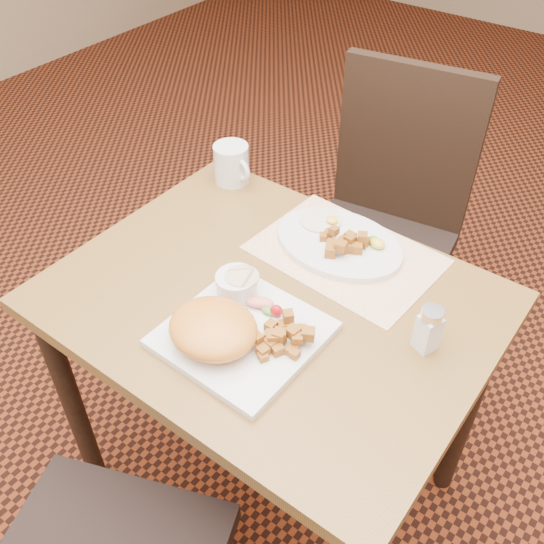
{
  "coord_description": "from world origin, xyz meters",
  "views": [
    {
      "loc": [
        0.55,
        -0.73,
        1.63
      ],
      "look_at": [
        0.0,
        -0.0,
        0.82
      ],
      "focal_mm": 40.0,
      "sensor_mm": 36.0,
      "label": 1
    }
  ],
  "objects_px": {
    "chair_far": "(387,215)",
    "salt_shaker": "(429,328)",
    "plate_oval": "(339,243)",
    "table": "(271,331)",
    "plate_square": "(243,334)",
    "coffee_mug": "(232,164)"
  },
  "relations": [
    {
      "from": "chair_far",
      "to": "salt_shaker",
      "type": "distance_m",
      "value": 0.76
    },
    {
      "from": "chair_far",
      "to": "plate_oval",
      "type": "distance_m",
      "value": 0.51
    },
    {
      "from": "chair_far",
      "to": "plate_oval",
      "type": "relative_size",
      "value": 3.19
    },
    {
      "from": "table",
      "to": "plate_square",
      "type": "xyz_separation_m",
      "value": [
        0.03,
        -0.13,
        0.12
      ]
    },
    {
      "from": "plate_oval",
      "to": "salt_shaker",
      "type": "bearing_deg",
      "value": -28.36
    },
    {
      "from": "plate_square",
      "to": "coffee_mug",
      "type": "xyz_separation_m",
      "value": [
        -0.37,
        0.42,
        0.04
      ]
    },
    {
      "from": "plate_oval",
      "to": "coffee_mug",
      "type": "distance_m",
      "value": 0.38
    },
    {
      "from": "plate_oval",
      "to": "salt_shaker",
      "type": "distance_m",
      "value": 0.34
    },
    {
      "from": "chair_far",
      "to": "coffee_mug",
      "type": "relative_size",
      "value": 8.09
    },
    {
      "from": "salt_shaker",
      "to": "coffee_mug",
      "type": "height_order",
      "value": "coffee_mug"
    },
    {
      "from": "chair_far",
      "to": "salt_shaker",
      "type": "bearing_deg",
      "value": 113.29
    },
    {
      "from": "salt_shaker",
      "to": "chair_far",
      "type": "bearing_deg",
      "value": 122.43
    },
    {
      "from": "salt_shaker",
      "to": "coffee_mug",
      "type": "relative_size",
      "value": 0.83
    },
    {
      "from": "table",
      "to": "coffee_mug",
      "type": "xyz_separation_m",
      "value": [
        -0.34,
        0.29,
        0.16
      ]
    },
    {
      "from": "plate_oval",
      "to": "coffee_mug",
      "type": "bearing_deg",
      "value": 169.76
    },
    {
      "from": "table",
      "to": "salt_shaker",
      "type": "xyz_separation_m",
      "value": [
        0.32,
        0.06,
        0.16
      ]
    },
    {
      "from": "table",
      "to": "chair_far",
      "type": "bearing_deg",
      "value": 95.39
    },
    {
      "from": "plate_square",
      "to": "plate_oval",
      "type": "height_order",
      "value": "plate_oval"
    },
    {
      "from": "plate_oval",
      "to": "table",
      "type": "bearing_deg",
      "value": -96.94
    },
    {
      "from": "salt_shaker",
      "to": "coffee_mug",
      "type": "bearing_deg",
      "value": 161.26
    },
    {
      "from": "plate_square",
      "to": "salt_shaker",
      "type": "bearing_deg",
      "value": 32.74
    },
    {
      "from": "table",
      "to": "coffee_mug",
      "type": "height_order",
      "value": "coffee_mug"
    }
  ]
}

